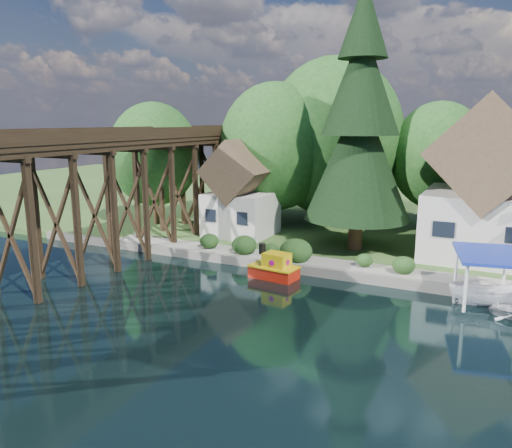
% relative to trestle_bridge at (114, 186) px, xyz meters
% --- Properties ---
extents(ground, '(140.00, 140.00, 0.00)m').
position_rel_trestle_bridge_xyz_m(ground, '(16.00, -5.17, -5.35)').
color(ground, black).
rests_on(ground, ground).
extents(bank, '(140.00, 52.00, 0.50)m').
position_rel_trestle_bridge_xyz_m(bank, '(16.00, 28.83, -5.10)').
color(bank, '#345220').
rests_on(bank, ground).
extents(seawall, '(60.00, 0.40, 0.62)m').
position_rel_trestle_bridge_xyz_m(seawall, '(20.00, 2.83, -5.04)').
color(seawall, slate).
rests_on(seawall, ground).
extents(promenade, '(50.00, 2.60, 0.06)m').
position_rel_trestle_bridge_xyz_m(promenade, '(22.00, 4.13, -4.82)').
color(promenade, gray).
rests_on(promenade, bank).
extents(trestle_bridge, '(4.12, 44.18, 9.30)m').
position_rel_trestle_bridge_xyz_m(trestle_bridge, '(0.00, 0.00, 0.00)').
color(trestle_bridge, black).
rests_on(trestle_bridge, ground).
extents(house_left, '(7.64, 8.64, 11.02)m').
position_rel_trestle_bridge_xyz_m(house_left, '(23.00, 10.83, -0.21)').
color(house_left, beige).
rests_on(house_left, bank).
extents(shed, '(5.09, 5.40, 7.85)m').
position_rel_trestle_bridge_xyz_m(shed, '(5.00, 9.33, -1.52)').
color(shed, beige).
rests_on(shed, bank).
extents(bg_trees, '(49.90, 13.30, 10.57)m').
position_rel_trestle_bridge_xyz_m(bg_trees, '(17.00, 16.08, 1.94)').
color(bg_trees, '#382314').
rests_on(bg_trees, bank).
extents(shrubs, '(15.76, 2.47, 1.70)m').
position_rel_trestle_bridge_xyz_m(shrubs, '(11.40, 4.09, -4.12)').
color(shrubs, '#1A3B15').
rests_on(shrubs, bank).
extents(conifer, '(7.53, 7.53, 18.55)m').
position_rel_trestle_bridge_xyz_m(conifer, '(14.71, 8.76, 4.08)').
color(conifer, '#382314').
rests_on(conifer, bank).
extents(tugboat, '(3.20, 2.01, 2.19)m').
position_rel_trestle_bridge_xyz_m(tugboat, '(11.58, 1.28, -4.69)').
color(tugboat, red).
rests_on(tugboat, ground).
extents(boat_canopy, '(3.95, 5.08, 2.95)m').
position_rel_trestle_bridge_xyz_m(boat_canopy, '(23.67, 1.83, -4.09)').
color(boat_canopy, white).
rests_on(boat_canopy, ground).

